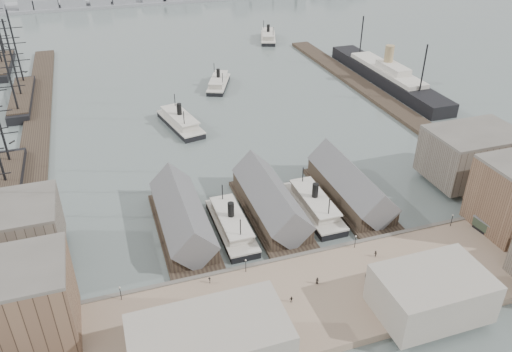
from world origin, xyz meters
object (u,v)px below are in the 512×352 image
object	(u,v)px
tram	(490,229)
horse_cart_center	(250,311)
horse_cart_left	(195,316)
horse_cart_right	(410,282)
ocean_steamer	(387,75)
ferry_docked_west	(231,224)

from	to	relation	value
tram	horse_cart_center	distance (m)	70.88
horse_cart_left	horse_cart_center	bearing A→B (deg)	-100.05
horse_cart_left	horse_cart_center	world-z (taller)	horse_cart_center
tram	horse_cart_right	bearing A→B (deg)	-168.90
horse_cart_right	horse_cart_left	bearing A→B (deg)	81.45
ocean_steamer	tram	world-z (taller)	ocean_steamer
ocean_steamer	horse_cart_center	world-z (taller)	ocean_steamer
tram	horse_cart_left	size ratio (longest dim) A/B	2.29
tram	horse_cart_left	world-z (taller)	tram
ocean_steamer	horse_cart_left	size ratio (longest dim) A/B	19.88
horse_cart_right	horse_cart_center	bearing A→B (deg)	82.98
horse_cart_left	tram	bearing A→B (deg)	-85.75
tram	horse_cart_center	size ratio (longest dim) A/B	2.16
horse_cart_center	horse_cart_right	world-z (taller)	horse_cart_center
ferry_docked_west	tram	distance (m)	70.49
tram	horse_cart_left	bearing A→B (deg)	176.46
ocean_steamer	horse_cart_left	distance (m)	173.29
tram	horse_cart_left	xyz separation A→B (m)	(-82.46, -4.34, -1.08)
horse_cart_right	ocean_steamer	bearing A→B (deg)	-31.21
tram	ferry_docked_west	bearing A→B (deg)	151.25
ocean_steamer	horse_cart_right	xyz separation A→B (m)	(-71.17, -128.51, -1.22)
ocean_steamer	ferry_docked_west	bearing A→B (deg)	-138.81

